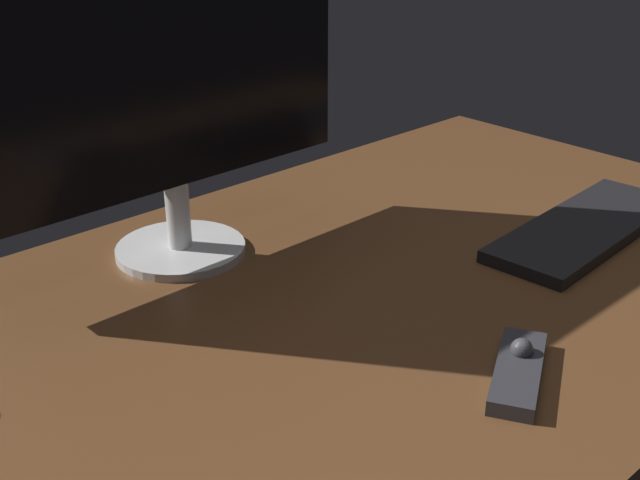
{
  "coord_description": "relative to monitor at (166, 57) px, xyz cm",
  "views": [
    {
      "loc": [
        -73.07,
        -66.21,
        53.76
      ],
      "look_at": [
        -5.74,
        5.91,
        8.0
      ],
      "focal_mm": 46.47,
      "sensor_mm": 36.0,
      "label": 1
    }
  ],
  "objects": [
    {
      "name": "desk",
      "position": [
        14.59,
        -25.75,
        -29.24
      ],
      "size": [
        140.0,
        84.0,
        2.0
      ],
      "primitive_type": "cube",
      "color": "brown",
      "rests_on": "ground"
    },
    {
      "name": "monitor",
      "position": [
        0.0,
        0.0,
        0.0
      ],
      "size": [
        55.76,
        18.51,
        50.1
      ],
      "rotation": [
        0.0,
        0.0,
        0.01
      ],
      "color": "silver",
      "rests_on": "desk"
    },
    {
      "name": "media_remote",
      "position": [
        9.0,
        -51.35,
        -27.19
      ],
      "size": [
        15.88,
        11.66,
        3.52
      ],
      "rotation": [
        0.0,
        0.0,
        0.5
      ],
      "color": "#2D2D33",
      "rests_on": "desk"
    },
    {
      "name": "keyboard",
      "position": [
        48.48,
        -36.1,
        -27.3
      ],
      "size": [
        39.65,
        15.67,
        1.88
      ],
      "primitive_type": "cube",
      "rotation": [
        0.0,
        0.0,
        0.07
      ],
      "color": "black",
      "rests_on": "desk"
    }
  ]
}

